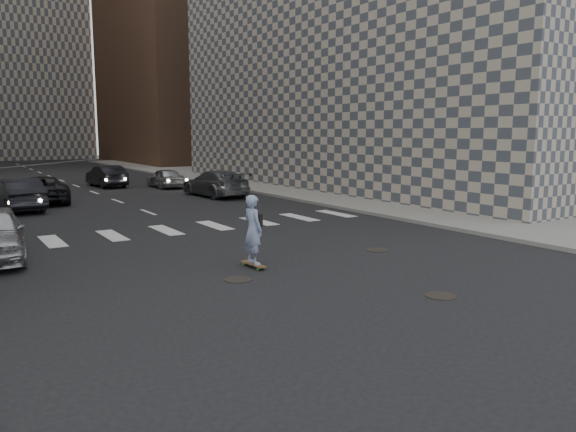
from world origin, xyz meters
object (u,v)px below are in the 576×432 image
object	(u,v)px
skateboarder	(253,230)
traffic_car_e	(106,176)
traffic_car_b	(215,183)
traffic_car_d	(165,178)
traffic_car_a	(18,194)
traffic_car_c	(42,190)

from	to	relation	value
skateboarder	traffic_car_e	distance (m)	25.24
traffic_car_b	traffic_car_d	size ratio (longest dim) A/B	1.35
skateboarder	traffic_car_b	distance (m)	17.30
skateboarder	traffic_car_a	distance (m)	16.14
traffic_car_c	traffic_car_e	xyz separation A→B (m)	(5.11, 7.02, 0.02)
traffic_car_e	traffic_car_d	bearing A→B (deg)	134.98
traffic_car_b	traffic_car_d	bearing A→B (deg)	-87.28
traffic_car_b	traffic_car_e	xyz separation A→B (m)	(-3.76, 9.04, -0.02)
skateboarder	traffic_car_b	world-z (taller)	skateboarder
skateboarder	traffic_car_e	bearing A→B (deg)	80.09
skateboarder	traffic_car_b	bearing A→B (deg)	64.35
traffic_car_a	traffic_car_e	bearing A→B (deg)	-128.90
traffic_car_a	traffic_car_d	bearing A→B (deg)	-149.27
traffic_car_c	traffic_car_e	distance (m)	8.68
skateboarder	traffic_car_d	distance (m)	23.13
traffic_car_b	traffic_car_d	xyz separation A→B (m)	(-0.66, 6.33, -0.10)
traffic_car_a	traffic_car_b	bearing A→B (deg)	178.01
traffic_car_a	traffic_car_d	distance (m)	11.75
skateboarder	traffic_car_c	size ratio (longest dim) A/B	0.40
traffic_car_a	traffic_car_d	size ratio (longest dim) A/B	1.22
skateboarder	traffic_car_a	size ratio (longest dim) A/B	0.43
traffic_car_b	traffic_car_e	size ratio (longest dim) A/B	1.17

